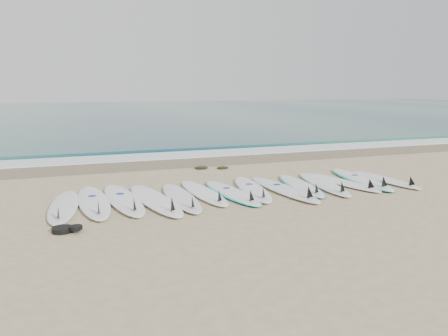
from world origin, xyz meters
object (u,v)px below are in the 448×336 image
object	(u,v)px
surfboard_7	(253,189)
leash_coil	(65,229)
surfboard_0	(64,206)
surfboard_13	(386,179)

from	to	relation	value
surfboard_7	leash_coil	world-z (taller)	surfboard_7
surfboard_0	surfboard_13	xyz separation A→B (m)	(7.28, -0.06, -0.00)
surfboard_13	leash_coil	size ratio (longest dim) A/B	5.10
surfboard_7	surfboard_0	bearing A→B (deg)	-168.70
surfboard_0	surfboard_7	distance (m)	3.87
surfboard_7	leash_coil	size ratio (longest dim) A/B	5.73
surfboard_0	surfboard_13	world-z (taller)	surfboard_0
surfboard_7	surfboard_13	bearing A→B (deg)	6.67
surfboard_7	surfboard_13	size ratio (longest dim) A/B	1.13
surfboard_0	leash_coil	distance (m)	1.39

